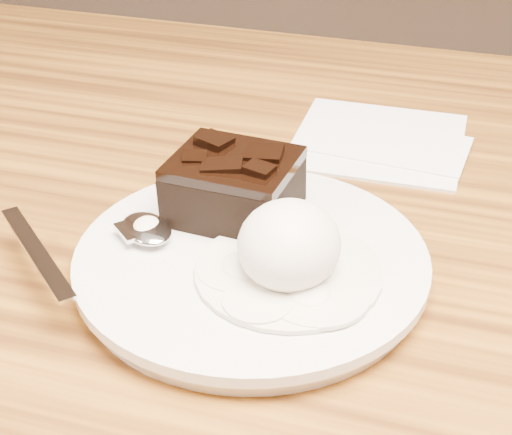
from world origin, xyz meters
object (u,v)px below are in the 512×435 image
(ice_cream_scoop, at_px, (289,245))
(plate, at_px, (251,265))
(napkin, at_px, (378,139))
(spoon, at_px, (147,231))
(brownie, at_px, (234,190))

(ice_cream_scoop, bearing_deg, plate, 152.33)
(plate, height_order, napkin, plate)
(spoon, xyz_separation_m, napkin, (0.12, 0.22, -0.02))
(ice_cream_scoop, height_order, spoon, ice_cream_scoop)
(plate, height_order, ice_cream_scoop, ice_cream_scoop)
(plate, bearing_deg, napkin, 78.00)
(ice_cream_scoop, distance_m, spoon, 0.10)
(brownie, height_order, napkin, brownie)
(brownie, bearing_deg, plate, -58.73)
(plate, distance_m, napkin, 0.22)
(plate, bearing_deg, spoon, -177.93)
(spoon, bearing_deg, plate, -46.49)
(plate, xyz_separation_m, brownie, (-0.03, 0.04, 0.03))
(plate, relative_size, spoon, 1.32)
(brownie, bearing_deg, napkin, 67.71)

